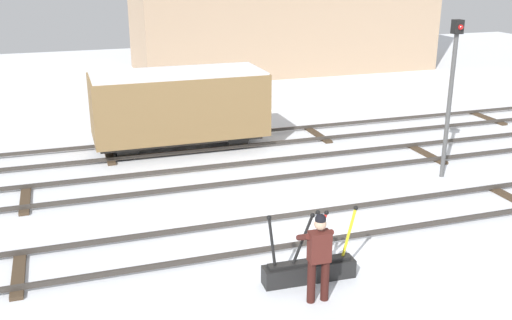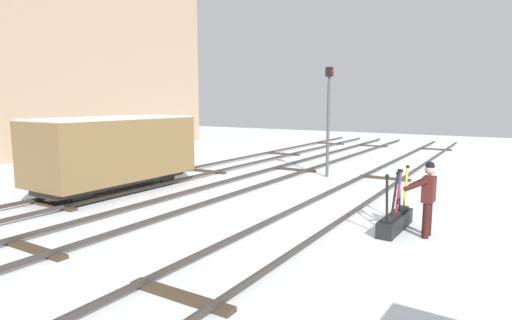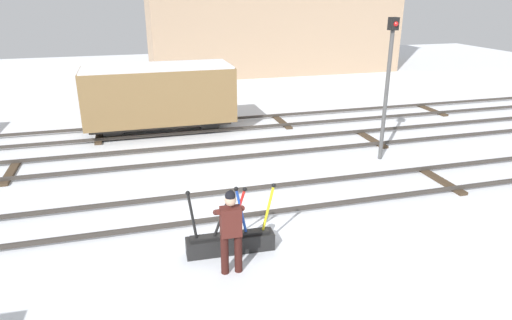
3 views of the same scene
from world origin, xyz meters
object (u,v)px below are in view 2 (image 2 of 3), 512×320
Objects in this scene: rail_worker at (427,195)px; freight_car_near_switch at (114,150)px; switch_lever_frame at (395,219)px; signal_post at (329,111)px.

freight_car_near_switch is (-0.53, 9.56, 0.48)m from rail_worker.
freight_car_near_switch reaches higher than switch_lever_frame.
rail_worker is 9.59m from freight_car_near_switch.
signal_post is 8.13m from freight_car_near_switch.
freight_car_near_switch is at bearing 95.33° from rail_worker.
rail_worker is at bearing -99.17° from switch_lever_frame.
switch_lever_frame is 0.43× the size of signal_post.
switch_lever_frame is 1.10× the size of rail_worker.
rail_worker is 0.32× the size of freight_car_near_switch.
rail_worker is 0.39× the size of signal_post.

